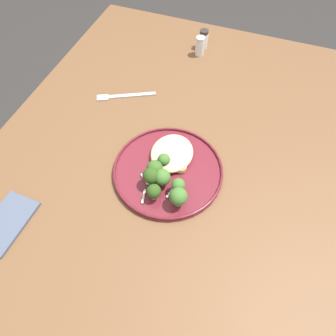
% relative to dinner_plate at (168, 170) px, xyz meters
% --- Properties ---
extents(ground, '(6.00, 6.00, 0.00)m').
position_rel_dinner_plate_xyz_m(ground, '(0.01, 0.01, -0.75)').
color(ground, '#2D2B28').
extents(wooden_dining_table, '(1.40, 1.00, 0.74)m').
position_rel_dinner_plate_xyz_m(wooden_dining_table, '(0.01, 0.01, -0.09)').
color(wooden_dining_table, brown).
rests_on(wooden_dining_table, ground).
extents(dinner_plate, '(0.29, 0.29, 0.02)m').
position_rel_dinner_plate_xyz_m(dinner_plate, '(0.00, 0.00, 0.00)').
color(dinner_plate, maroon).
rests_on(dinner_plate, wooden_dining_table).
extents(noodle_bed, '(0.13, 0.11, 0.03)m').
position_rel_dinner_plate_xyz_m(noodle_bed, '(0.05, 0.01, 0.02)').
color(noodle_bed, beige).
rests_on(noodle_bed, dinner_plate).
extents(seared_scallop_half_hidden, '(0.03, 0.03, 0.02)m').
position_rel_dinner_plate_xyz_m(seared_scallop_half_hidden, '(0.03, 0.00, 0.01)').
color(seared_scallop_half_hidden, '#DBB77A').
rests_on(seared_scallop_half_hidden, dinner_plate).
extents(seared_scallop_tiny_bay, '(0.03, 0.03, 0.01)m').
position_rel_dinner_plate_xyz_m(seared_scallop_tiny_bay, '(0.08, -0.01, 0.01)').
color(seared_scallop_tiny_bay, beige).
rests_on(seared_scallop_tiny_bay, dinner_plate).
extents(seared_scallop_left_edge, '(0.03, 0.03, 0.01)m').
position_rel_dinner_plate_xyz_m(seared_scallop_left_edge, '(0.02, 0.03, 0.01)').
color(seared_scallop_left_edge, '#DBB77A').
rests_on(seared_scallop_left_edge, dinner_plate).
extents(seared_scallop_large_seared, '(0.03, 0.03, 0.01)m').
position_rel_dinner_plate_xyz_m(seared_scallop_large_seared, '(0.01, -0.03, 0.01)').
color(seared_scallop_large_seared, '#DBB77A').
rests_on(seared_scallop_large_seared, dinner_plate).
extents(broccoli_floret_left_leaning, '(0.04, 0.04, 0.06)m').
position_rel_dinner_plate_xyz_m(broccoli_floret_left_leaning, '(-0.05, -0.00, 0.04)').
color(broccoli_floret_left_leaning, '#89A356').
rests_on(broccoli_floret_left_leaning, dinner_plate).
extents(broccoli_floret_rear_charred, '(0.04, 0.04, 0.06)m').
position_rel_dinner_plate_xyz_m(broccoli_floret_rear_charred, '(-0.06, 0.02, 0.04)').
color(broccoli_floret_rear_charred, '#89A356').
rests_on(broccoli_floret_rear_charred, dinner_plate).
extents(broccoli_floret_near_rim, '(0.04, 0.04, 0.06)m').
position_rel_dinner_plate_xyz_m(broccoli_floret_near_rim, '(-0.09, -0.06, 0.04)').
color(broccoli_floret_near_rim, '#7A994C').
rests_on(broccoli_floret_near_rim, dinner_plate).
extents(broccoli_floret_small_sprig, '(0.03, 0.03, 0.05)m').
position_rel_dinner_plate_xyz_m(broccoli_floret_small_sprig, '(0.01, 0.01, 0.03)').
color(broccoli_floret_small_sprig, '#7A994C').
rests_on(broccoli_floret_small_sprig, dinner_plate).
extents(broccoli_floret_center_pile, '(0.03, 0.03, 0.05)m').
position_rel_dinner_plate_xyz_m(broccoli_floret_center_pile, '(-0.05, -0.05, 0.04)').
color(broccoli_floret_center_pile, '#7A994C').
rests_on(broccoli_floret_center_pile, dinner_plate).
extents(broccoli_floret_right_tilted, '(0.04, 0.04, 0.05)m').
position_rel_dinner_plate_xyz_m(broccoli_floret_right_tilted, '(-0.09, 0.00, 0.03)').
color(broccoli_floret_right_tilted, '#89A356').
rests_on(broccoli_floret_right_tilted, dinner_plate).
extents(broccoli_floret_front_edge, '(0.04, 0.04, 0.06)m').
position_rel_dinner_plate_xyz_m(broccoli_floret_front_edge, '(-0.03, 0.03, 0.03)').
color(broccoli_floret_front_edge, '#89A356').
rests_on(broccoli_floret_front_edge, dinner_plate).
extents(onion_sliver_curled_piece, '(0.03, 0.03, 0.00)m').
position_rel_dinner_plate_xyz_m(onion_sliver_curled_piece, '(-0.05, 0.05, 0.01)').
color(onion_sliver_curled_piece, silver).
rests_on(onion_sliver_curled_piece, dinner_plate).
extents(onion_sliver_short_strip, '(0.04, 0.01, 0.00)m').
position_rel_dinner_plate_xyz_m(onion_sliver_short_strip, '(-0.10, 0.03, 0.01)').
color(onion_sliver_short_strip, silver).
rests_on(onion_sliver_short_strip, dinner_plate).
extents(onion_sliver_long_sliver, '(0.04, 0.01, 0.00)m').
position_rel_dinner_plate_xyz_m(onion_sliver_long_sliver, '(-0.06, -0.03, 0.01)').
color(onion_sliver_long_sliver, silver).
rests_on(onion_sliver_long_sliver, dinner_plate).
extents(onion_sliver_pale_crescent, '(0.04, 0.03, 0.00)m').
position_rel_dinner_plate_xyz_m(onion_sliver_pale_crescent, '(-0.02, 0.04, 0.01)').
color(onion_sliver_pale_crescent, silver).
rests_on(onion_sliver_pale_crescent, dinner_plate).
extents(dinner_fork, '(0.10, 0.17, 0.00)m').
position_rel_dinner_plate_xyz_m(dinner_fork, '(0.22, 0.23, -0.01)').
color(dinner_fork, silver).
rests_on(dinner_fork, wooden_dining_table).
extents(folded_napkin, '(0.15, 0.10, 0.01)m').
position_rel_dinner_plate_xyz_m(folded_napkin, '(-0.27, 0.31, -0.00)').
color(folded_napkin, '#4C566B').
rests_on(folded_napkin, wooden_dining_table).
extents(salt_shaker, '(0.03, 0.03, 0.07)m').
position_rel_dinner_plate_xyz_m(salt_shaker, '(0.51, 0.07, 0.02)').
color(salt_shaker, white).
rests_on(salt_shaker, wooden_dining_table).
extents(pepper_shaker, '(0.03, 0.03, 0.07)m').
position_rel_dinner_plate_xyz_m(pepper_shaker, '(0.56, 0.07, 0.02)').
color(pepper_shaker, white).
rests_on(pepper_shaker, wooden_dining_table).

